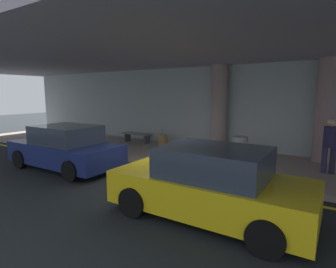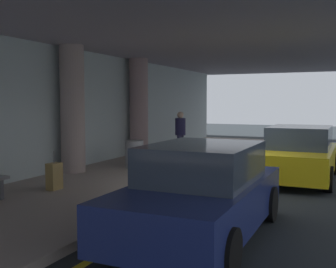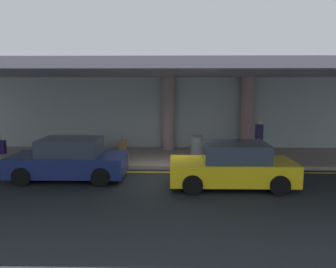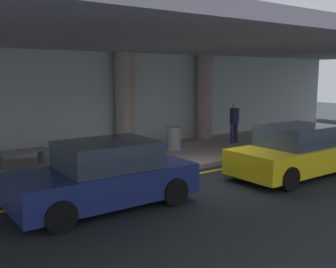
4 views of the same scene
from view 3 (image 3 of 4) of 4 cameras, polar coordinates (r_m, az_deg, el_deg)
ground_plane at (r=12.74m, az=-0.40°, el=-7.17°), size 60.00×60.00×0.00m
sidewalk at (r=15.73m, az=-0.10°, el=-3.89°), size 26.00×4.20×0.15m
lane_stripe_yellow at (r=13.31m, az=-0.33°, el=-6.47°), size 26.00×0.14×0.01m
support_column_far_left at (r=17.11m, az=0.01°, el=3.53°), size 0.70×0.70×3.65m
support_column_left_mid at (r=17.49m, az=13.25°, el=3.41°), size 0.70×0.70×3.65m
ceiling_overhang at (r=14.89m, az=-0.15°, el=10.43°), size 28.00×13.20×0.30m
terminal_back_wall at (r=17.69m, az=0.05°, el=3.44°), size 26.00×0.30×3.80m
car_yellow_taxi at (r=11.49m, az=10.87°, el=-5.37°), size 4.10×1.92×1.50m
car_navy at (r=12.72m, az=-16.39°, el=-4.23°), size 4.10×1.92×1.50m
traveler_with_luggage at (r=16.10m, az=15.17°, el=-0.15°), size 0.38×0.38×1.68m
suitcase_upright_primary at (r=16.39m, az=-7.69°, el=-2.10°), size 0.36×0.22×0.90m
suitcase_upright_secondary at (r=17.95m, az=-26.34°, el=-1.99°), size 0.36×0.22×0.90m
bench_metal at (r=17.26m, az=-13.62°, el=-1.60°), size 1.60×0.50×0.48m
trash_bin_steel at (r=16.07m, az=4.85°, el=-1.85°), size 0.56×0.56×0.85m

